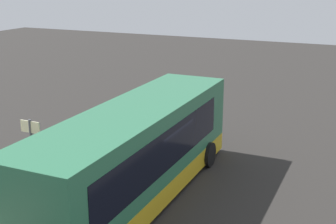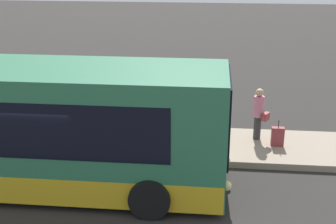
{
  "view_description": "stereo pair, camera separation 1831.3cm",
  "coord_description": "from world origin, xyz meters",
  "px_view_note": "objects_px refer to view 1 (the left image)",
  "views": [
    {
      "loc": [
        -13.48,
        -6.83,
        7.41
      ],
      "look_at": [
        3.26,
        0.72,
        1.96
      ],
      "focal_mm": 50.0,
      "sensor_mm": 36.0,
      "label": 1
    },
    {
      "loc": [
        4.41,
        -10.53,
        6.1
      ],
      "look_at": [
        3.26,
        0.72,
        1.96
      ],
      "focal_mm": 50.0,
      "sensor_mm": 36.0,
      "label": 2
    }
  ],
  "objects_px": {
    "passenger_with_bags": "(107,126)",
    "passenger_waiting": "(119,116)",
    "suitcase": "(154,119)",
    "passenger_boarding": "(140,109)",
    "bus_lead": "(135,155)",
    "sign_post": "(32,150)"
  },
  "relations": [
    {
      "from": "passenger_boarding",
      "to": "sign_post",
      "type": "distance_m",
      "value": 8.29
    },
    {
      "from": "passenger_waiting",
      "to": "suitcase",
      "type": "distance_m",
      "value": 2.38
    },
    {
      "from": "passenger_boarding",
      "to": "sign_post",
      "type": "relative_size",
      "value": 0.6
    },
    {
      "from": "passenger_with_bags",
      "to": "passenger_waiting",
      "type": "bearing_deg",
      "value": -30.72
    },
    {
      "from": "suitcase",
      "to": "passenger_boarding",
      "type": "bearing_deg",
      "value": 139.93
    },
    {
      "from": "passenger_with_bags",
      "to": "suitcase",
      "type": "height_order",
      "value": "passenger_with_bags"
    },
    {
      "from": "passenger_boarding",
      "to": "passenger_with_bags",
      "type": "xyz_separation_m",
      "value": [
        -2.95,
        0.1,
        -0.02
      ]
    },
    {
      "from": "passenger_with_bags",
      "to": "sign_post",
      "type": "height_order",
      "value": "sign_post"
    },
    {
      "from": "passenger_boarding",
      "to": "passenger_waiting",
      "type": "xyz_separation_m",
      "value": [
        -1.59,
        0.28,
        0.05
      ]
    },
    {
      "from": "passenger_waiting",
      "to": "sign_post",
      "type": "bearing_deg",
      "value": -66.26
    },
    {
      "from": "bus_lead",
      "to": "passenger_waiting",
      "type": "xyz_separation_m",
      "value": [
        4.96,
        3.52,
        -0.45
      ]
    },
    {
      "from": "suitcase",
      "to": "sign_post",
      "type": "height_order",
      "value": "sign_post"
    },
    {
      "from": "bus_lead",
      "to": "passenger_boarding",
      "type": "relative_size",
      "value": 6.63
    },
    {
      "from": "passenger_with_bags",
      "to": "suitcase",
      "type": "xyz_separation_m",
      "value": [
        3.52,
        -0.58,
        -0.59
      ]
    },
    {
      "from": "sign_post",
      "to": "passenger_boarding",
      "type": "bearing_deg",
      "value": 2.51
    },
    {
      "from": "passenger_waiting",
      "to": "passenger_with_bags",
      "type": "bearing_deg",
      "value": -64.12
    },
    {
      "from": "passenger_boarding",
      "to": "passenger_with_bags",
      "type": "distance_m",
      "value": 2.96
    },
    {
      "from": "bus_lead",
      "to": "sign_post",
      "type": "bearing_deg",
      "value": 120.39
    },
    {
      "from": "bus_lead",
      "to": "passenger_with_bags",
      "type": "distance_m",
      "value": 4.93
    },
    {
      "from": "passenger_boarding",
      "to": "sign_post",
      "type": "xyz_separation_m",
      "value": [
        -8.24,
        -0.36,
        0.81
      ]
    },
    {
      "from": "passenger_boarding",
      "to": "bus_lead",
      "type": "bearing_deg",
      "value": -32.97
    },
    {
      "from": "bus_lead",
      "to": "suitcase",
      "type": "height_order",
      "value": "bus_lead"
    }
  ]
}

